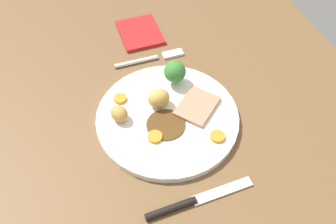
{
  "coord_description": "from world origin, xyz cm",
  "views": [
    {
      "loc": [
        40.24,
        -13.86,
        59.01
      ],
      "look_at": [
        -0.01,
        0.11,
        6.0
      ],
      "focal_mm": 39.54,
      "sensor_mm": 36.0,
      "label": 1
    }
  ],
  "objects_px": {
    "dinner_plate": "(168,118)",
    "fork": "(152,58)",
    "roast_potato_right": "(119,114)",
    "carrot_coin_back": "(120,98)",
    "broccoli_floret": "(175,72)",
    "knife": "(190,202)",
    "carrot_coin_front": "(218,136)",
    "roast_potato_left": "(159,98)",
    "carrot_coin_side": "(155,137)",
    "folded_napkin": "(140,33)",
    "meat_slice_main": "(197,107)"
  },
  "relations": [
    {
      "from": "carrot_coin_back",
      "to": "roast_potato_left",
      "type": "bearing_deg",
      "value": 60.95
    },
    {
      "from": "meat_slice_main",
      "to": "carrot_coin_front",
      "type": "distance_m",
      "value": 0.07
    },
    {
      "from": "meat_slice_main",
      "to": "carrot_coin_side",
      "type": "height_order",
      "value": "meat_slice_main"
    },
    {
      "from": "roast_potato_right",
      "to": "carrot_coin_back",
      "type": "xyz_separation_m",
      "value": [
        -0.05,
        0.01,
        -0.01
      ]
    },
    {
      "from": "roast_potato_right",
      "to": "meat_slice_main",
      "type": "bearing_deg",
      "value": 80.78
    },
    {
      "from": "carrot_coin_front",
      "to": "carrot_coin_back",
      "type": "xyz_separation_m",
      "value": [
        -0.14,
        -0.14,
        -0.0
      ]
    },
    {
      "from": "carrot_coin_back",
      "to": "folded_napkin",
      "type": "height_order",
      "value": "carrot_coin_back"
    },
    {
      "from": "roast_potato_left",
      "to": "folded_napkin",
      "type": "xyz_separation_m",
      "value": [
        -0.23,
        0.03,
        -0.03
      ]
    },
    {
      "from": "dinner_plate",
      "to": "meat_slice_main",
      "type": "xyz_separation_m",
      "value": [
        0.0,
        0.06,
        0.01
      ]
    },
    {
      "from": "broccoli_floret",
      "to": "meat_slice_main",
      "type": "bearing_deg",
      "value": 12.81
    },
    {
      "from": "fork",
      "to": "folded_napkin",
      "type": "height_order",
      "value": "fork"
    },
    {
      "from": "carrot_coin_side",
      "to": "dinner_plate",
      "type": "bearing_deg",
      "value": 136.37
    },
    {
      "from": "meat_slice_main",
      "to": "roast_potato_right",
      "type": "height_order",
      "value": "roast_potato_right"
    },
    {
      "from": "meat_slice_main",
      "to": "roast_potato_left",
      "type": "height_order",
      "value": "roast_potato_left"
    },
    {
      "from": "folded_napkin",
      "to": "knife",
      "type": "bearing_deg",
      "value": -5.7
    },
    {
      "from": "fork",
      "to": "carrot_coin_side",
      "type": "bearing_deg",
      "value": -105.01
    },
    {
      "from": "carrot_coin_back",
      "to": "folded_napkin",
      "type": "relative_size",
      "value": 0.23
    },
    {
      "from": "carrot_coin_back",
      "to": "broccoli_floret",
      "type": "height_order",
      "value": "broccoli_floret"
    },
    {
      "from": "roast_potato_right",
      "to": "broccoli_floret",
      "type": "height_order",
      "value": "broccoli_floret"
    },
    {
      "from": "roast_potato_left",
      "to": "carrot_coin_side",
      "type": "height_order",
      "value": "roast_potato_left"
    },
    {
      "from": "broccoli_floret",
      "to": "knife",
      "type": "bearing_deg",
      "value": -14.13
    },
    {
      "from": "roast_potato_right",
      "to": "roast_potato_left",
      "type": "bearing_deg",
      "value": 96.39
    },
    {
      "from": "fork",
      "to": "roast_potato_right",
      "type": "bearing_deg",
      "value": -125.33
    },
    {
      "from": "carrot_coin_side",
      "to": "roast_potato_left",
      "type": "bearing_deg",
      "value": 156.55
    },
    {
      "from": "carrot_coin_front",
      "to": "folded_napkin",
      "type": "distance_m",
      "value": 0.34
    },
    {
      "from": "knife",
      "to": "broccoli_floret",
      "type": "bearing_deg",
      "value": 74.13
    },
    {
      "from": "meat_slice_main",
      "to": "fork",
      "type": "xyz_separation_m",
      "value": [
        -0.17,
        -0.04,
        -0.01
      ]
    },
    {
      "from": "dinner_plate",
      "to": "broccoli_floret",
      "type": "xyz_separation_m",
      "value": [
        -0.08,
        0.04,
        0.04
      ]
    },
    {
      "from": "roast_potato_left",
      "to": "dinner_plate",
      "type": "bearing_deg",
      "value": 14.73
    },
    {
      "from": "folded_napkin",
      "to": "meat_slice_main",
      "type": "bearing_deg",
      "value": 8.0
    },
    {
      "from": "roast_potato_left",
      "to": "carrot_coin_back",
      "type": "bearing_deg",
      "value": -119.05
    },
    {
      "from": "carrot_coin_back",
      "to": "broccoli_floret",
      "type": "xyz_separation_m",
      "value": [
        -0.01,
        0.11,
        0.03
      ]
    },
    {
      "from": "carrot_coin_front",
      "to": "knife",
      "type": "distance_m",
      "value": 0.13
    },
    {
      "from": "carrot_coin_side",
      "to": "meat_slice_main",
      "type": "bearing_deg",
      "value": 111.65
    },
    {
      "from": "meat_slice_main",
      "to": "roast_potato_left",
      "type": "bearing_deg",
      "value": -116.09
    },
    {
      "from": "dinner_plate",
      "to": "carrot_coin_side",
      "type": "distance_m",
      "value": 0.06
    },
    {
      "from": "dinner_plate",
      "to": "carrot_coin_side",
      "type": "xyz_separation_m",
      "value": [
        0.04,
        -0.04,
        0.01
      ]
    },
    {
      "from": "dinner_plate",
      "to": "roast_potato_left",
      "type": "distance_m",
      "value": 0.04
    },
    {
      "from": "carrot_coin_front",
      "to": "carrot_coin_side",
      "type": "relative_size",
      "value": 1.0
    },
    {
      "from": "carrot_coin_back",
      "to": "fork",
      "type": "distance_m",
      "value": 0.14
    },
    {
      "from": "roast_potato_right",
      "to": "dinner_plate",
      "type": "bearing_deg",
      "value": 76.14
    },
    {
      "from": "carrot_coin_back",
      "to": "meat_slice_main",
      "type": "bearing_deg",
      "value": 62.4
    },
    {
      "from": "dinner_plate",
      "to": "fork",
      "type": "height_order",
      "value": "dinner_plate"
    },
    {
      "from": "carrot_coin_back",
      "to": "knife",
      "type": "xyz_separation_m",
      "value": [
        0.24,
        0.05,
        -0.01
      ]
    },
    {
      "from": "carrot_coin_front",
      "to": "carrot_coin_back",
      "type": "distance_m",
      "value": 0.2
    },
    {
      "from": "roast_potato_right",
      "to": "knife",
      "type": "distance_m",
      "value": 0.2
    },
    {
      "from": "meat_slice_main",
      "to": "folded_napkin",
      "type": "bearing_deg",
      "value": -172.0
    },
    {
      "from": "knife",
      "to": "carrot_coin_front",
      "type": "bearing_deg",
      "value": 45.42
    },
    {
      "from": "broccoli_floret",
      "to": "fork",
      "type": "height_order",
      "value": "broccoli_floret"
    },
    {
      "from": "broccoli_floret",
      "to": "roast_potato_right",
      "type": "bearing_deg",
      "value": -66.93
    }
  ]
}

